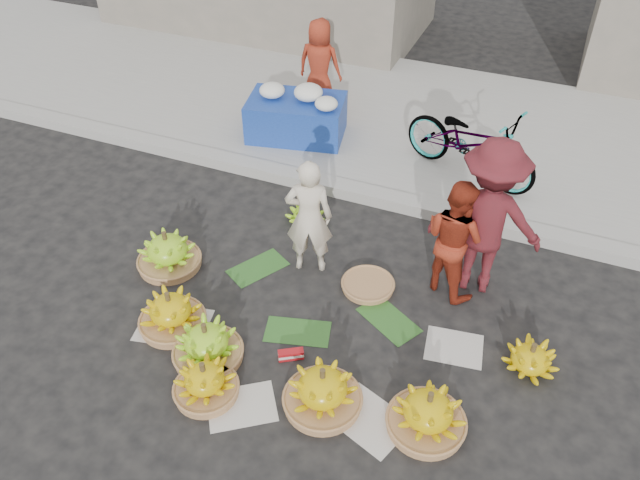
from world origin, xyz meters
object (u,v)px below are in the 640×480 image
at_px(banana_bunch_4, 428,413).
at_px(bicycle, 471,142).
at_px(vendor_cream, 309,217).
at_px(banana_bunch_0, 171,312).
at_px(flower_table, 297,115).

xyz_separation_m(banana_bunch_4, bicycle, (-0.50, 3.85, 0.41)).
bearing_deg(vendor_cream, banana_bunch_0, 37.28).
xyz_separation_m(banana_bunch_0, flower_table, (-0.29, 3.75, 0.25)).
relative_size(banana_bunch_4, flower_table, 0.46).
distance_m(vendor_cream, flower_table, 2.70).
bearing_deg(bicycle, banana_bunch_0, 168.54).
bearing_deg(vendor_cream, flower_table, -81.39).
xyz_separation_m(banana_bunch_0, banana_bunch_4, (2.67, -0.17, 0.01)).
distance_m(vendor_cream, bicycle, 2.63).
height_order(banana_bunch_4, bicycle, bicycle).
distance_m(banana_bunch_0, flower_table, 3.77).
height_order(banana_bunch_4, vendor_cream, vendor_cream).
height_order(vendor_cream, bicycle, vendor_cream).
xyz_separation_m(banana_bunch_4, flower_table, (-2.97, 3.92, 0.24)).
height_order(banana_bunch_0, banana_bunch_4, banana_bunch_4).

